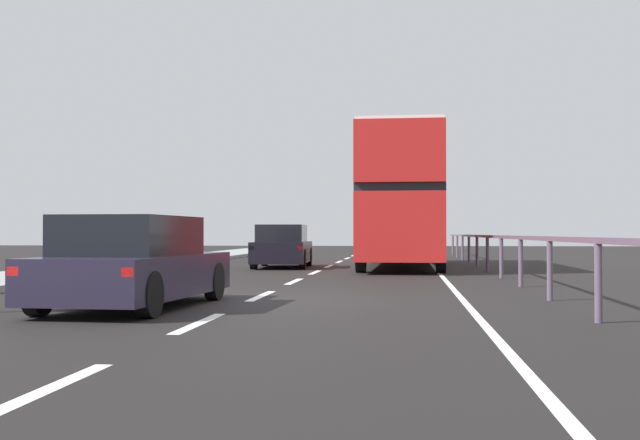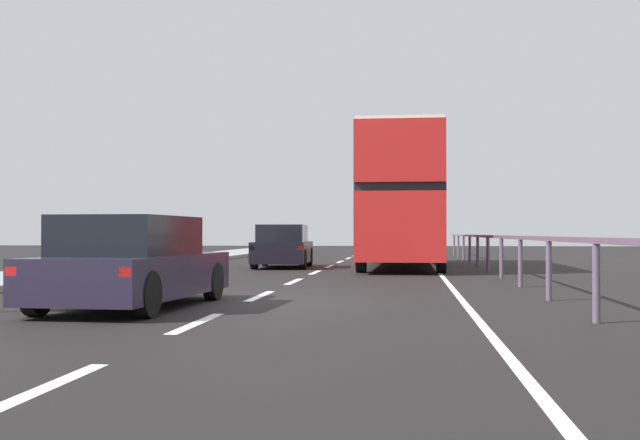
% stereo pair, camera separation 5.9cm
% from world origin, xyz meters
% --- Properties ---
extents(ground_plane, '(73.53, 120.00, 0.10)m').
position_xyz_m(ground_plane, '(0.00, 0.00, -0.05)').
color(ground_plane, black).
extents(lane_paint_markings, '(3.74, 46.00, 0.01)m').
position_xyz_m(lane_paint_markings, '(2.13, 8.38, 0.00)').
color(lane_paint_markings, silver).
rests_on(lane_paint_markings, ground).
extents(bridge_side_railing, '(0.10, 42.00, 1.09)m').
position_xyz_m(bridge_side_railing, '(5.07, 9.00, 0.88)').
color(bridge_side_railing, '#564659').
rests_on(bridge_side_railing, ground).
extents(double_decker_bus_red, '(2.71, 11.06, 4.37)m').
position_xyz_m(double_decker_bus_red, '(2.55, 13.73, 2.34)').
color(double_decker_bus_red, '#B41D1B').
rests_on(double_decker_bus_red, ground).
extents(hatchback_car_near, '(2.02, 4.53, 1.41)m').
position_xyz_m(hatchback_car_near, '(-1.54, -1.80, 0.67)').
color(hatchback_car_near, '#221D30').
rests_on(hatchback_car_near, ground).
extents(sedan_car_ahead, '(1.90, 4.20, 1.43)m').
position_xyz_m(sedan_car_ahead, '(-1.45, 12.98, 0.68)').
color(sedan_car_ahead, black).
rests_on(sedan_car_ahead, ground).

